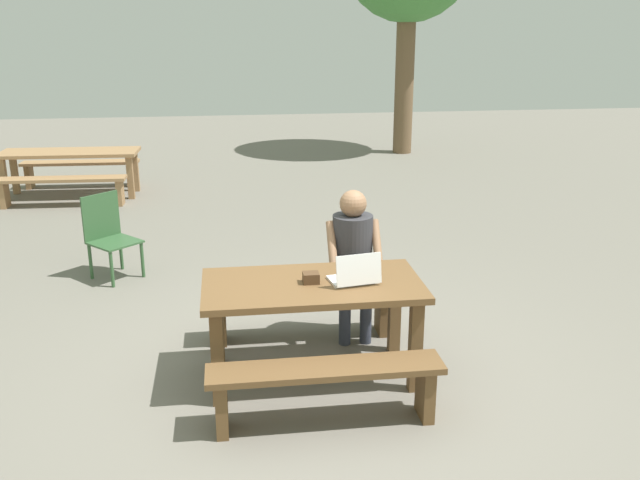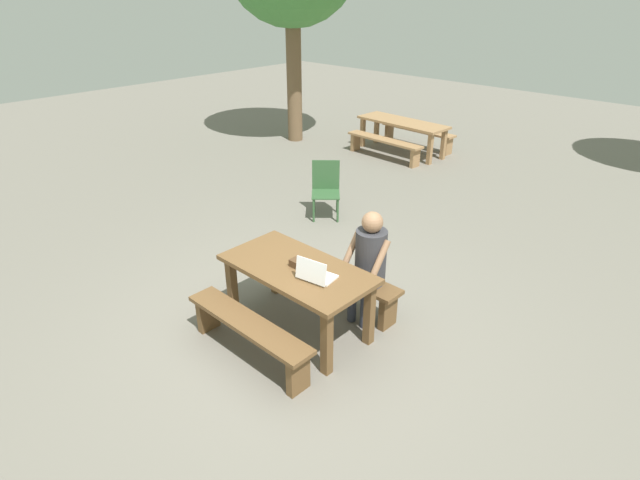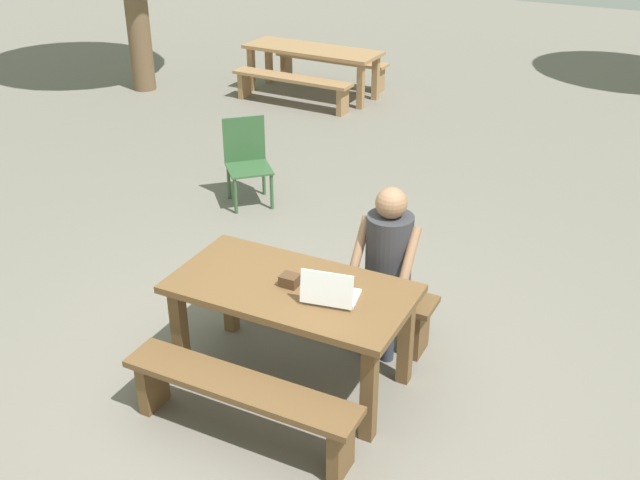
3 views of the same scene
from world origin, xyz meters
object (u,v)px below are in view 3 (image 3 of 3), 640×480
(picnic_table_front, at_px, (292,301))
(plastic_chair, at_px, (247,160))
(small_pouch, at_px, (290,280))
(picnic_table_mid, at_px, (312,55))
(person_seated, at_px, (387,257))
(laptop, at_px, (330,293))

(picnic_table_front, height_order, plastic_chair, plastic_chair)
(small_pouch, distance_m, picnic_table_mid, 6.79)
(small_pouch, xyz_separation_m, plastic_chair, (-1.84, 2.45, -0.35))
(picnic_table_front, bearing_deg, person_seated, 56.99)
(person_seated, height_order, picnic_table_mid, person_seated)
(small_pouch, relative_size, picnic_table_mid, 0.06)
(laptop, height_order, picnic_table_mid, laptop)
(person_seated, bearing_deg, picnic_table_front, -123.01)
(person_seated, bearing_deg, laptop, -99.25)
(plastic_chair, bearing_deg, picnic_table_front, -95.57)
(picnic_table_mid, bearing_deg, person_seated, -55.73)
(picnic_table_front, height_order, person_seated, person_seated)
(small_pouch, bearing_deg, picnic_table_mid, 115.72)
(small_pouch, bearing_deg, person_seated, 56.38)
(person_seated, height_order, plastic_chair, person_seated)
(plastic_chair, bearing_deg, person_seated, -80.82)
(picnic_table_front, bearing_deg, laptop, -9.20)
(picnic_table_front, relative_size, picnic_table_mid, 0.79)
(laptop, height_order, plastic_chair, laptop)
(small_pouch, xyz_separation_m, person_seated, (0.44, 0.66, -0.05))
(small_pouch, distance_m, person_seated, 0.79)
(laptop, relative_size, small_pouch, 3.23)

